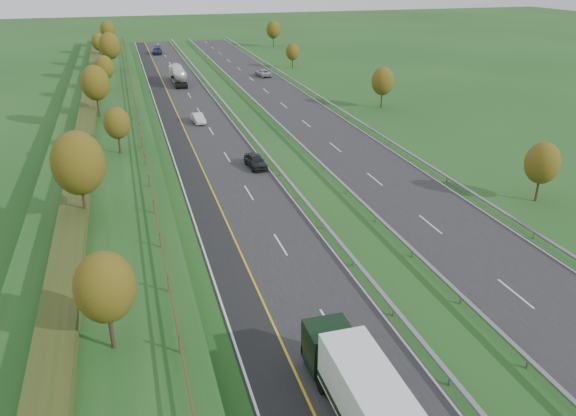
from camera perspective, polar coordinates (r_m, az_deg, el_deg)
The scene contains 18 objects.
ground at distance 77.40m, azimuth -2.36°, elevation 7.41°, with size 400.00×400.00×0.00m, color #1B4819.
near_carriageway at distance 80.71m, azimuth -8.81°, elevation 7.85°, with size 10.50×200.00×0.04m, color black.
far_carriageway at distance 84.33m, azimuth 2.46°, elevation 8.79°, with size 10.50×200.00×0.04m, color black.
hard_shoulder at distance 80.33m, azimuth -11.48°, elevation 7.58°, with size 3.00×200.00×0.04m, color black.
lane_markings at distance 81.62m, azimuth -4.31°, elevation 8.26°, with size 26.75×200.00×0.01m.
embankment_left at distance 79.90m, azimuth -18.18°, elevation 7.52°, with size 12.00×200.00×2.00m, color #1B4819.
hedge_left at distance 79.62m, azimuth -19.77°, elevation 8.41°, with size 2.20×180.00×1.10m, color #2B3C18.
fence_left at distance 79.03m, azimuth -15.07°, elevation 9.02°, with size 0.12×189.06×1.20m.
median_barrier_near at distance 81.45m, azimuth -4.83°, elevation 8.62°, with size 0.32×200.00×0.71m.
median_barrier_far at distance 82.57m, azimuth -1.32°, elevation 8.91°, with size 0.32×200.00×0.71m.
outer_barrier_far at distance 86.17m, azimuth 6.18°, elevation 9.41°, with size 0.32×200.00×0.71m.
trees_left at distance 75.38m, azimuth -18.45°, elevation 10.79°, with size 6.64×164.30×7.66m.
trees_far at distance 114.83m, azimuth 4.19°, elevation 14.88°, with size 8.45×118.60×7.12m.
road_tanker at distance 113.65m, azimuth -11.11°, elevation 13.20°, with size 2.40×11.22×3.46m.
car_dark_near at distance 64.51m, azimuth -3.32°, elevation 4.80°, with size 1.82×4.51×1.54m, color black.
car_silver_mid at distance 84.30m, azimuth -9.13°, elevation 9.01°, with size 1.47×4.23×1.39m, color silver.
car_small_far at distance 153.84m, azimuth -13.15°, elevation 15.29°, with size 2.29×5.62×1.63m, color #151C44.
car_oncoming at distance 119.55m, azimuth -2.55°, elevation 13.56°, with size 2.33×5.05×1.40m, color #ADACB1.
Camera 1 is at (-9.88, -17.14, 21.58)m, focal length 35.00 mm.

